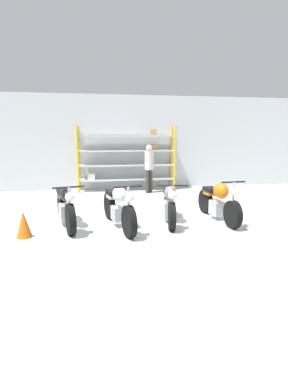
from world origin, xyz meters
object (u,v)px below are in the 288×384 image
motorcycle_white (118,206)px  motorcycle_orange (218,201)px  motorcycle_black (65,207)px  person_browsing (149,165)px  traffic_cone (24,224)px  motorcycle_grey (169,204)px  shelving_rack (127,158)px

motorcycle_white → motorcycle_orange: size_ratio=1.06×
motorcycle_black → person_browsing: person_browsing is taller
motorcycle_white → traffic_cone: bearing=-91.1°
motorcycle_grey → motorcycle_orange: motorcycle_orange is taller
motorcycle_grey → motorcycle_white: bearing=-69.4°
motorcycle_black → motorcycle_white: motorcycle_white is taller
traffic_cone → person_browsing: bearing=51.9°
motorcycle_orange → traffic_cone: 4.53m
shelving_rack → motorcycle_orange: size_ratio=1.78×
motorcycle_white → person_browsing: size_ratio=1.26×
motorcycle_black → motorcycle_orange: (3.70, -0.11, 0.02)m
traffic_cone → shelving_rack: bearing=61.9°
shelving_rack → motorcycle_grey: bearing=-83.4°
shelving_rack → motorcycle_grey: shelving_rack is taller
motorcycle_white → motorcycle_grey: (1.26, 0.24, -0.05)m
motorcycle_white → motorcycle_orange: 2.51m
shelving_rack → person_browsing: bearing=-43.0°
shelving_rack → motorcycle_white: bearing=-98.9°
motorcycle_white → motorcycle_orange: (2.50, 0.20, -0.01)m
motorcycle_grey → traffic_cone: (-3.25, -0.61, -0.16)m
motorcycle_orange → person_browsing: size_ratio=1.19×
person_browsing → traffic_cone: bearing=104.5°
shelving_rack → motorcycle_grey: 4.60m
motorcycle_orange → motorcycle_white: bearing=-89.1°
motorcycle_black → traffic_cone: size_ratio=3.75×
shelving_rack → traffic_cone: shelving_rack is taller
motorcycle_white → motorcycle_grey: bearing=89.2°
motorcycle_white → traffic_cone: size_ratio=4.02×
motorcycle_black → traffic_cone: (-0.79, -0.68, -0.18)m
motorcycle_grey → person_browsing: person_browsing is taller
shelving_rack → motorcycle_orange: 4.93m
motorcycle_white → person_browsing: person_browsing is taller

